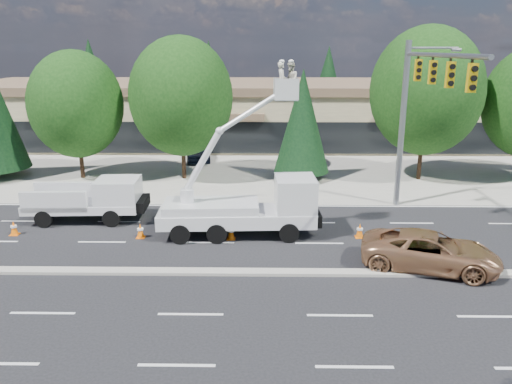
{
  "coord_description": "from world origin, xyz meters",
  "views": [
    {
      "loc": [
        2.42,
        -18.08,
        8.6
      ],
      "look_at": [
        2.1,
        3.33,
        2.4
      ],
      "focal_mm": 35.0,
      "sensor_mm": 36.0,
      "label": 1
    }
  ],
  "objects_px": {
    "utility_pickup": "(92,204)",
    "minivan": "(430,251)",
    "signal_mast": "(417,101)",
    "bucket_truck": "(251,200)"
  },
  "relations": [
    {
      "from": "utility_pickup",
      "to": "minivan",
      "type": "relative_size",
      "value": 1.07
    },
    {
      "from": "signal_mast",
      "to": "minivan",
      "type": "height_order",
      "value": "signal_mast"
    },
    {
      "from": "utility_pickup",
      "to": "minivan",
      "type": "xyz_separation_m",
      "value": [
        15.53,
        -5.62,
        -0.15
      ]
    },
    {
      "from": "bucket_truck",
      "to": "minivan",
      "type": "xyz_separation_m",
      "value": [
        7.28,
        -3.69,
        -0.98
      ]
    },
    {
      "from": "signal_mast",
      "to": "bucket_truck",
      "type": "height_order",
      "value": "signal_mast"
    },
    {
      "from": "signal_mast",
      "to": "minivan",
      "type": "bearing_deg",
      "value": -97.81
    },
    {
      "from": "signal_mast",
      "to": "bucket_truck",
      "type": "xyz_separation_m",
      "value": [
        -8.16,
        -2.76,
        -4.33
      ]
    },
    {
      "from": "utility_pickup",
      "to": "bucket_truck",
      "type": "height_order",
      "value": "bucket_truck"
    },
    {
      "from": "bucket_truck",
      "to": "minivan",
      "type": "bearing_deg",
      "value": -29.85
    },
    {
      "from": "signal_mast",
      "to": "minivan",
      "type": "xyz_separation_m",
      "value": [
        -0.88,
        -6.44,
        -5.3
      ]
    }
  ]
}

